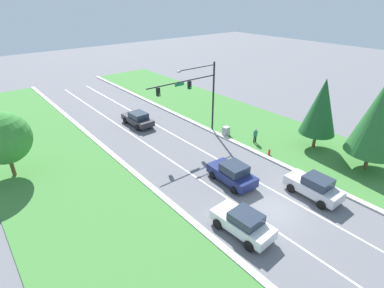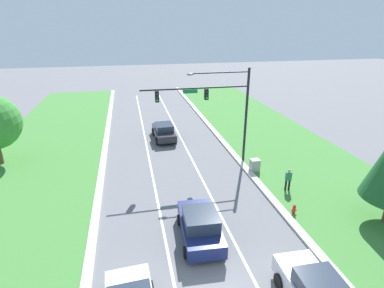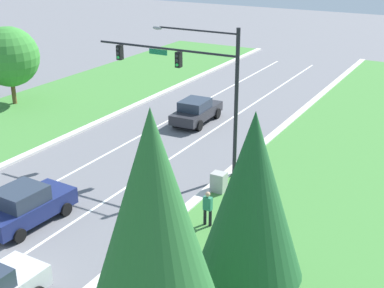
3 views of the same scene
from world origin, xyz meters
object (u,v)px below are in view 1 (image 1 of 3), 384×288
silver_sedan (314,186)px  conifer_far_right_tree (321,107)px  utility_cabinet (226,131)px  pedestrian (255,135)px  traffic_signal_mast (196,90)px  conifer_near_right_tree (381,115)px  fire_hydrant (269,152)px  oak_near_left_tree (3,138)px  navy_sedan (232,173)px  white_sedan (243,223)px  charcoal_sedan (138,119)px

silver_sedan → conifer_far_right_tree: size_ratio=0.60×
utility_cabinet → pedestrian: bearing=-71.8°
traffic_signal_mast → conifer_near_right_tree: size_ratio=0.97×
silver_sedan → fire_hydrant: bearing=68.8°
conifer_near_right_tree → pedestrian: bearing=110.7°
oak_near_left_tree → conifer_far_right_tree: 28.30m
utility_cabinet → conifer_near_right_tree: 14.53m
silver_sedan → utility_cabinet: silver_sedan is taller
pedestrian → conifer_near_right_tree: bearing=111.1°
navy_sedan → pedestrian: navy_sedan is taller
navy_sedan → white_sedan: bearing=-126.0°
white_sedan → traffic_signal_mast: bearing=58.7°
charcoal_sedan → pedestrian: (7.12, -11.95, 0.10)m
fire_hydrant → conifer_far_right_tree: 6.60m
fire_hydrant → conifer_near_right_tree: (4.67, -7.01, 4.90)m
traffic_signal_mast → white_sedan: (-7.25, -13.50, -4.38)m
conifer_near_right_tree → conifer_far_right_tree: conifer_near_right_tree is taller
traffic_signal_mast → conifer_near_right_tree: bearing=-64.1°
conifer_near_right_tree → charcoal_sedan: bearing=116.5°
traffic_signal_mast → charcoal_sedan: traffic_signal_mast is taller
utility_cabinet → fire_hydrant: 5.89m
traffic_signal_mast → utility_cabinet: size_ratio=8.00×
oak_near_left_tree → conifer_far_right_tree: conifer_far_right_tree is taller
silver_sedan → conifer_near_right_tree: 8.53m
white_sedan → oak_near_left_tree: 20.14m
fire_hydrant → silver_sedan: bearing=-112.7°
navy_sedan → conifer_near_right_tree: 13.14m
oak_near_left_tree → silver_sedan: bearing=-45.8°
utility_cabinet → pedestrian: pedestrian is taller
charcoal_sedan → utility_cabinet: charcoal_sedan is taller
navy_sedan → silver_sedan: bearing=-53.5°
navy_sedan → fire_hydrant: bearing=11.8°
silver_sedan → conifer_far_right_tree: conifer_far_right_tree is taller
silver_sedan → fire_hydrant: (2.62, 6.25, -0.55)m
white_sedan → oak_near_left_tree: bearing=117.6°
utility_cabinet → oak_near_left_tree: (-20.00, 5.75, 3.10)m
utility_cabinet → conifer_near_right_tree: bearing=-69.9°
charcoal_sedan → traffic_signal_mast: bearing=-64.5°
pedestrian → conifer_far_right_tree: (3.83, -4.48, 3.50)m
charcoal_sedan → utility_cabinet: 10.63m
silver_sedan → conifer_near_right_tree: bearing=-4.4°
conifer_far_right_tree → charcoal_sedan: bearing=123.7°
pedestrian → conifer_far_right_tree: bearing=131.0°
fire_hydrant → conifer_far_right_tree: size_ratio=0.10×
traffic_signal_mast → navy_sedan: size_ratio=1.91×
charcoal_sedan → oak_near_left_tree: size_ratio=0.80×
conifer_near_right_tree → utility_cabinet: bearing=110.1°
navy_sedan → fire_hydrant: navy_sedan is taller
navy_sedan → oak_near_left_tree: 18.95m
traffic_signal_mast → silver_sedan: 14.88m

